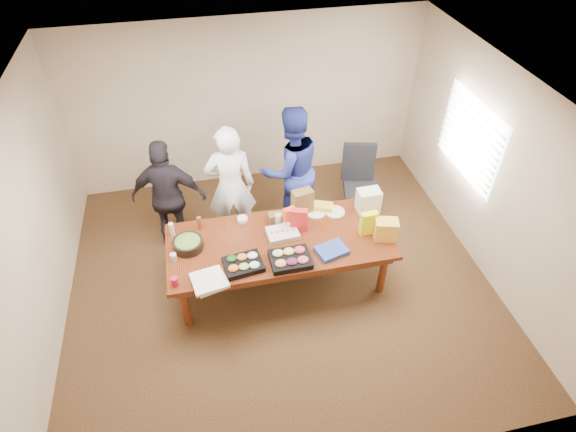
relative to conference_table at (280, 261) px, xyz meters
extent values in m
cube|color=#47301E|center=(0.00, 0.00, -0.39)|extent=(5.50, 5.00, 0.02)
cube|color=white|center=(0.00, 0.00, 2.33)|extent=(5.50, 5.00, 0.02)
cube|color=beige|center=(0.00, 2.50, 0.98)|extent=(5.50, 0.04, 2.70)
cube|color=beige|center=(0.00, -2.50, 0.98)|extent=(5.50, 0.04, 2.70)
cube|color=beige|center=(-2.75, 0.00, 0.98)|extent=(0.04, 5.00, 2.70)
cube|color=beige|center=(2.75, 0.00, 0.98)|extent=(0.04, 5.00, 2.70)
cube|color=white|center=(2.72, 0.60, 1.12)|extent=(0.03, 1.40, 1.10)
cube|color=beige|center=(2.68, 0.60, 1.12)|extent=(0.04, 1.36, 1.00)
cube|color=#4C1C0F|center=(0.00, 0.00, 0.00)|extent=(2.80, 1.20, 0.75)
cube|color=black|center=(1.45, 1.03, 0.20)|extent=(0.70, 0.70, 1.15)
imported|color=white|center=(-0.48, 0.99, 0.55)|extent=(0.69, 0.47, 1.86)
imported|color=navy|center=(0.41, 1.18, 0.58)|extent=(1.07, 0.92, 1.91)
imported|color=black|center=(-1.32, 1.04, 0.48)|extent=(1.07, 0.62, 1.72)
cube|color=black|center=(-0.50, -0.35, 0.41)|extent=(0.49, 0.41, 0.07)
cube|color=black|center=(0.05, -0.39, 0.41)|extent=(0.49, 0.38, 0.07)
cube|color=silver|center=(0.06, 0.08, 0.41)|extent=(0.41, 0.32, 0.07)
cylinder|color=black|center=(-1.12, 0.10, 0.43)|extent=(0.42, 0.42, 0.12)
cube|color=#27459A|center=(0.58, -0.34, 0.40)|extent=(0.42, 0.36, 0.05)
cube|color=red|center=(0.28, 0.15, 0.54)|extent=(0.24, 0.15, 0.32)
cube|color=#EBFA0B|center=(1.12, -0.10, 0.54)|extent=(0.22, 0.11, 0.32)
cube|color=#F05924|center=(0.19, 0.28, 0.50)|extent=(0.18, 0.12, 0.25)
cylinder|color=silver|center=(0.05, 0.32, 0.44)|extent=(0.09, 0.09, 0.14)
cylinder|color=gold|center=(0.22, 0.27, 0.47)|extent=(0.08, 0.08, 0.18)
cylinder|color=brown|center=(-0.95, 0.43, 0.47)|extent=(0.07, 0.07, 0.18)
cylinder|color=beige|center=(-1.30, 0.38, 0.47)|extent=(0.07, 0.07, 0.19)
cube|color=yellow|center=(0.69, 0.46, 0.42)|extent=(0.30, 0.24, 0.09)
cube|color=brown|center=(0.08, 0.37, 0.43)|extent=(0.29, 0.14, 0.11)
cube|color=brown|center=(0.40, 0.47, 0.55)|extent=(0.29, 0.21, 0.35)
cylinder|color=red|center=(-1.30, -0.46, 0.43)|extent=(0.08, 0.08, 0.11)
cylinder|color=white|center=(-1.30, -0.07, 0.43)|extent=(0.08, 0.08, 0.10)
cylinder|color=silver|center=(-1.30, -0.07, 0.43)|extent=(0.08, 0.08, 0.10)
cube|color=beige|center=(-0.91, -0.51, 0.40)|extent=(0.43, 0.43, 0.04)
cube|color=white|center=(-0.93, -0.54, 0.44)|extent=(0.41, 0.41, 0.04)
cylinder|color=white|center=(0.58, 0.41, 0.38)|extent=(0.30, 0.30, 0.01)
cylinder|color=silver|center=(0.83, 0.37, 0.38)|extent=(0.33, 0.33, 0.02)
cylinder|color=#F2E4CF|center=(0.17, 0.26, 0.40)|extent=(0.16, 0.16, 0.06)
cylinder|color=white|center=(-0.40, 0.46, 0.40)|extent=(0.15, 0.15, 0.06)
cube|color=white|center=(1.27, 0.33, 0.53)|extent=(0.30, 0.22, 0.32)
cube|color=yellow|center=(1.30, -0.24, 0.51)|extent=(0.32, 0.26, 0.28)
camera|label=1|loc=(-0.80, -4.18, 4.47)|focal=29.41mm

